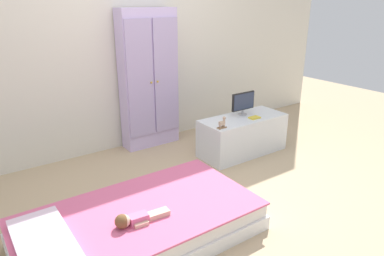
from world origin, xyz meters
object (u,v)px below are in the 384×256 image
at_px(tv_stand, 242,135).
at_px(rocking_horse_toy, 223,123).
at_px(doll, 132,219).
at_px(tv_monitor, 243,102).
at_px(wardrobe, 149,80).
at_px(bed, 140,225).
at_px(book_yellow, 254,118).

distance_m(tv_stand, rocking_horse_toy, 0.51).
height_order(tv_stand, rocking_horse_toy, rocking_horse_toy).
height_order(doll, rocking_horse_toy, rocking_horse_toy).
xyz_separation_m(tv_monitor, rocking_horse_toy, (-0.46, -0.20, -0.09)).
bearing_deg(wardrobe, rocking_horse_toy, -72.27).
relative_size(bed, tv_stand, 1.71).
height_order(wardrobe, tv_monitor, wardrobe).
relative_size(bed, wardrobe, 1.09).
xyz_separation_m(bed, book_yellow, (1.74, 0.62, 0.32)).
xyz_separation_m(tv_stand, book_yellow, (0.07, -0.10, 0.22)).
distance_m(wardrobe, tv_stand, 1.24).
xyz_separation_m(doll, book_yellow, (1.85, 0.74, 0.16)).
relative_size(bed, rocking_horse_toy, 14.23).
bearing_deg(tv_stand, doll, -154.70).
bearing_deg(tv_stand, rocking_horse_toy, -162.20).
bearing_deg(book_yellow, tv_monitor, 97.48).
distance_m(bed, rocking_horse_toy, 1.43).
relative_size(tv_stand, tv_monitor, 3.22).
bearing_deg(book_yellow, rocking_horse_toy, -175.68).
xyz_separation_m(doll, tv_stand, (1.77, 0.84, -0.06)).
distance_m(wardrobe, rocking_horse_toy, 1.05).
height_order(tv_stand, tv_monitor, tv_monitor).
bearing_deg(tv_stand, book_yellow, -51.84).
height_order(bed, wardrobe, wardrobe).
relative_size(doll, wardrobe, 0.25).
height_order(bed, tv_monitor, tv_monitor).
bearing_deg(doll, rocking_horse_toy, 27.40).
bearing_deg(doll, book_yellow, 21.89).
height_order(wardrobe, rocking_horse_toy, wardrobe).
distance_m(bed, tv_stand, 1.81).
distance_m(tv_monitor, rocking_horse_toy, 0.52).
relative_size(bed, tv_monitor, 5.51).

